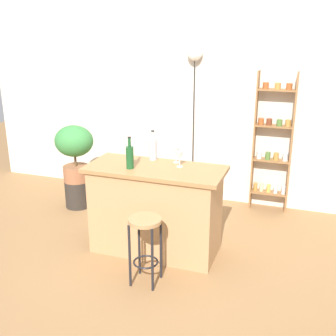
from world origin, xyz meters
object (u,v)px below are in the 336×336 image
bottle_sauce_amber (153,149)px  pendant_globe_light (195,55)px  bottle_spirits_clear (130,157)px  plant_stool (78,193)px  spice_shelf (273,143)px  potted_plant (74,148)px  bar_stool (145,236)px  wine_glass_center (176,152)px  wine_glass_left (180,156)px

bottle_sauce_amber → pendant_globe_light: pendant_globe_light is taller
bottle_spirits_clear → bottle_sauce_amber: bottle_spirits_clear is taller
plant_stool → bottle_spirits_clear: bearing=-36.0°
spice_shelf → potted_plant: spice_shelf is taller
bottle_sauce_amber → bar_stool: bearing=-73.9°
pendant_globe_light → spice_shelf: bearing=-2.1°
bar_stool → pendant_globe_light: bearing=94.4°
bottle_sauce_amber → spice_shelf: bearing=48.0°
bottle_spirits_clear → plant_stool: bearing=144.0°
spice_shelf → plant_stool: spice_shelf is taller
plant_stool → wine_glass_center: wine_glass_center is taller
plant_stool → pendant_globe_light: bearing=30.4°
potted_plant → wine_glass_left: size_ratio=4.53×
plant_stool → bottle_spirits_clear: size_ratio=1.12×
potted_plant → bottle_spirits_clear: size_ratio=2.28×
bar_stool → wine_glass_center: (0.02, 0.82, 0.57)m
bottle_sauce_amber → wine_glass_left: 0.37m
bar_stool → spice_shelf: spice_shelf is taller
plant_stool → bottle_sauce_amber: bearing=-21.3°
bar_stool → bottle_sauce_amber: (-0.24, 0.84, 0.58)m
plant_stool → bottle_sauce_amber: 1.63m
plant_stool → wine_glass_left: bearing=-21.6°
wine_glass_left → pendant_globe_light: pendant_globe_light is taller
potted_plant → pendant_globe_light: (1.36, 0.80, 1.13)m
wine_glass_left → pendant_globe_light: size_ratio=0.08×
wine_glass_center → pendant_globe_light: 1.60m
plant_stool → spice_shelf: bearing=17.5°
spice_shelf → bottle_sauce_amber: (-1.13, -1.26, 0.15)m
spice_shelf → potted_plant: (-2.42, -0.76, -0.09)m
plant_stool → bottle_sauce_amber: bottle_sauce_amber is taller
bottle_spirits_clear → wine_glass_left: bottle_spirits_clear is taller
bottle_spirits_clear → pendant_globe_light: bearing=83.5°
plant_stool → pendant_globe_light: size_ratio=0.17×
wine_glass_center → wine_glass_left: bearing=-57.9°
spice_shelf → bottle_spirits_clear: size_ratio=5.49×
wine_glass_left → plant_stool: bearing=158.4°
bottle_spirits_clear → bottle_sauce_amber: size_ratio=1.02×
bar_stool → wine_glass_left: (0.10, 0.70, 0.57)m
bar_stool → bottle_sauce_amber: bearing=106.1°
wine_glass_center → pendant_globe_light: (-0.19, 1.32, 0.90)m
spice_shelf → wine_glass_center: 1.55m
wine_glass_left → bottle_sauce_amber: bearing=157.3°
bottle_sauce_amber → plant_stool: bearing=158.7°
spice_shelf → bottle_sauce_amber: bearing=-132.0°
wine_glass_left → bottle_spirits_clear: bearing=-155.8°
bottle_sauce_amber → wine_glass_center: bearing=-3.8°
bar_stool → potted_plant: potted_plant is taller
bottle_spirits_clear → wine_glass_left: 0.50m
plant_stool → wine_glass_left: (1.63, -0.65, 0.87)m
spice_shelf → potted_plant: 2.54m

